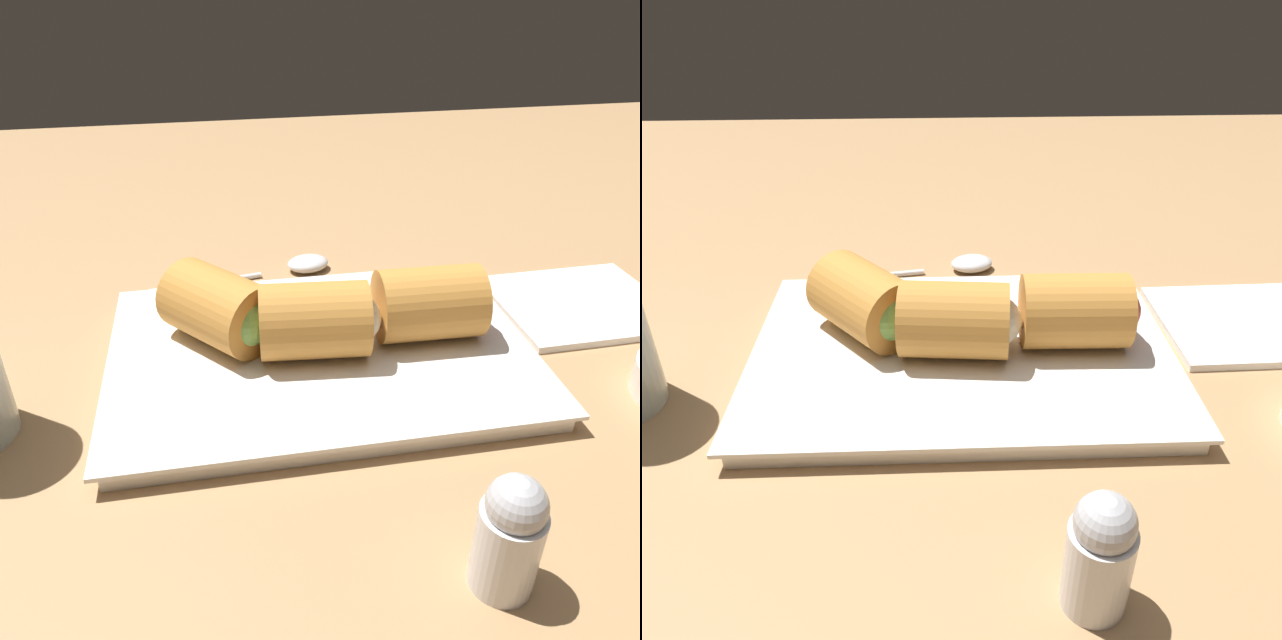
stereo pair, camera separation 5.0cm
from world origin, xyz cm
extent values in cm
cube|color=#A87F54|center=(0.00, 0.00, 1.00)|extent=(180.00, 140.00, 2.00)
cube|color=white|center=(-2.77, 1.39, 2.60)|extent=(28.34, 20.14, 1.20)
cube|color=white|center=(-2.77, 1.39, 3.35)|extent=(29.47, 20.95, 0.30)
cylinder|color=#C68438|center=(-2.22, 2.22, 6.12)|extent=(7.77, 5.89, 5.25)
sphere|color=beige|center=(-5.08, 2.48, 6.12)|extent=(3.41, 3.41, 3.41)
cylinder|color=#C68438|center=(4.05, -0.64, 6.12)|extent=(8.77, 8.97, 5.25)
sphere|color=#6B9E47|center=(2.16, 1.53, 6.12)|extent=(3.41, 3.41, 3.41)
cylinder|color=#C68438|center=(-10.58, 1.37, 6.12)|extent=(7.44, 5.42, 5.25)
sphere|color=#B23D2D|center=(-13.46, 1.43, 6.12)|extent=(3.41, 3.41, 3.41)
cylinder|color=silver|center=(5.06, -11.79, 2.25)|extent=(9.88, 2.05, 0.50)
ellipsoid|color=silver|center=(-4.25, -13.27, 2.66)|extent=(4.22, 3.49, 1.32)
cube|color=white|center=(-25.38, -2.59, 2.30)|extent=(13.70, 11.73, 0.60)
cylinder|color=silver|center=(-8.02, 20.56, 4.34)|extent=(3.07, 3.07, 4.68)
sphere|color=#B7B7BC|center=(-8.02, 20.56, 7.22)|extent=(2.76, 2.76, 2.76)
camera|label=1|loc=(3.71, 37.56, 28.24)|focal=35.00mm
camera|label=2|loc=(-1.27, 38.11, 28.24)|focal=35.00mm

